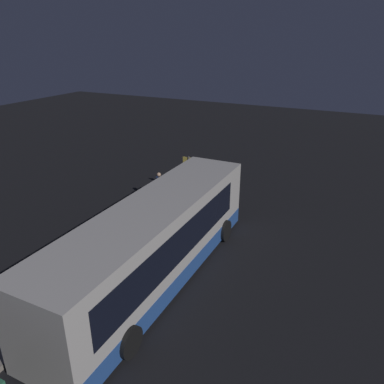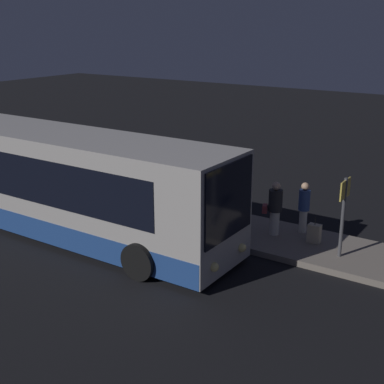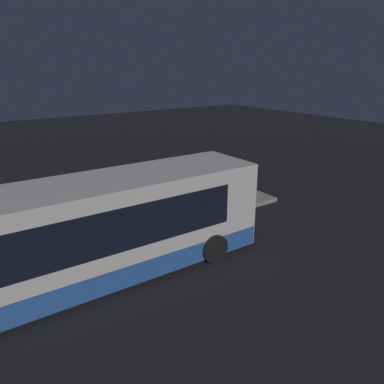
% 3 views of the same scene
% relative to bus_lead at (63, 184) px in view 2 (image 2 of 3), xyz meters
% --- Properties ---
extents(ground, '(80.00, 80.00, 0.00)m').
position_rel_bus_lead_xyz_m(ground, '(0.46, 0.08, -1.61)').
color(ground, black).
extents(platform, '(20.00, 2.58, 0.18)m').
position_rel_bus_lead_xyz_m(platform, '(0.46, 2.97, -1.52)').
color(platform, slate).
rests_on(platform, ground).
extents(bus_lead, '(11.99, 2.89, 3.23)m').
position_rel_bus_lead_xyz_m(bus_lead, '(0.00, 0.00, 0.00)').
color(bus_lead, '#B2ADA8').
rests_on(bus_lead, ground).
extents(passenger_boarding, '(0.65, 0.51, 1.70)m').
position_rel_bus_lead_xyz_m(passenger_boarding, '(1.72, 2.48, -0.52)').
color(passenger_boarding, '#2D2D33').
rests_on(passenger_boarding, platform).
extents(passenger_waiting, '(0.68, 0.54, 1.68)m').
position_rel_bus_lead_xyz_m(passenger_waiting, '(5.85, 3.06, -0.53)').
color(passenger_waiting, silver).
rests_on(passenger_waiting, platform).
extents(passenger_with_bags, '(0.46, 0.59, 1.61)m').
position_rel_bus_lead_xyz_m(passenger_with_bags, '(6.52, 3.73, -0.55)').
color(passenger_with_bags, silver).
rests_on(passenger_with_bags, platform).
extents(suitcase, '(0.37, 0.24, 0.81)m').
position_rel_bus_lead_xyz_m(suitcase, '(7.13, 3.14, -1.14)').
color(suitcase, beige).
rests_on(suitcase, platform).
extents(sign_post, '(0.10, 0.74, 2.28)m').
position_rel_bus_lead_xyz_m(sign_post, '(8.09, 2.61, 0.05)').
color(sign_post, '#4C4C51').
rests_on(sign_post, platform).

